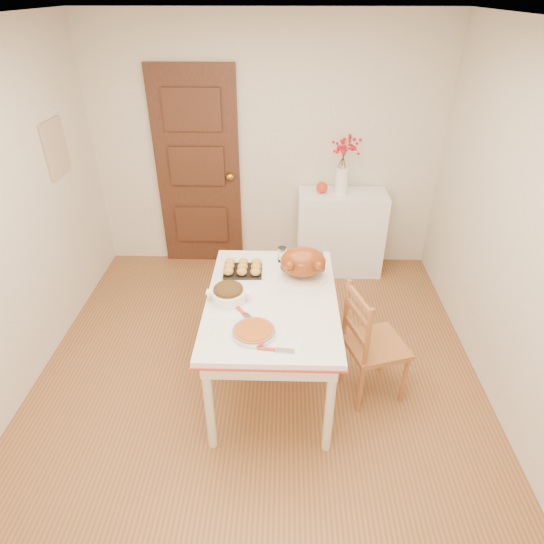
{
  "coord_description": "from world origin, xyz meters",
  "views": [
    {
      "loc": [
        0.19,
        -2.57,
        2.65
      ],
      "look_at": [
        0.11,
        0.11,
        0.99
      ],
      "focal_mm": 30.5,
      "sensor_mm": 36.0,
      "label": 1
    }
  ],
  "objects_px": {
    "pumpkin_pie": "(254,331)",
    "kitchen_table": "(272,342)",
    "turkey_platter": "(303,263)",
    "sideboard": "(340,233)",
    "chair_oak": "(376,343)"
  },
  "relations": [
    {
      "from": "sideboard",
      "to": "turkey_platter",
      "type": "distance_m",
      "value": 1.6
    },
    {
      "from": "sideboard",
      "to": "turkey_platter",
      "type": "relative_size",
      "value": 2.3
    },
    {
      "from": "chair_oak",
      "to": "pumpkin_pie",
      "type": "height_order",
      "value": "chair_oak"
    },
    {
      "from": "sideboard",
      "to": "chair_oak",
      "type": "height_order",
      "value": "chair_oak"
    },
    {
      "from": "kitchen_table",
      "to": "pumpkin_pie",
      "type": "height_order",
      "value": "pumpkin_pie"
    },
    {
      "from": "turkey_platter",
      "to": "pumpkin_pie",
      "type": "relative_size",
      "value": 1.44
    },
    {
      "from": "turkey_platter",
      "to": "pumpkin_pie",
      "type": "height_order",
      "value": "turkey_platter"
    },
    {
      "from": "kitchen_table",
      "to": "turkey_platter",
      "type": "distance_m",
      "value": 0.63
    },
    {
      "from": "kitchen_table",
      "to": "chair_oak",
      "type": "xyz_separation_m",
      "value": [
        0.75,
        -0.04,
        0.05
      ]
    },
    {
      "from": "turkey_platter",
      "to": "pumpkin_pie",
      "type": "distance_m",
      "value": 0.74
    },
    {
      "from": "pumpkin_pie",
      "to": "kitchen_table",
      "type": "bearing_deg",
      "value": 75.89
    },
    {
      "from": "sideboard",
      "to": "turkey_platter",
      "type": "bearing_deg",
      "value": -107.01
    },
    {
      "from": "chair_oak",
      "to": "kitchen_table",
      "type": "bearing_deg",
      "value": 69.47
    },
    {
      "from": "sideboard",
      "to": "pumpkin_pie",
      "type": "height_order",
      "value": "sideboard"
    },
    {
      "from": "sideboard",
      "to": "turkey_platter",
      "type": "height_order",
      "value": "turkey_platter"
    }
  ]
}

